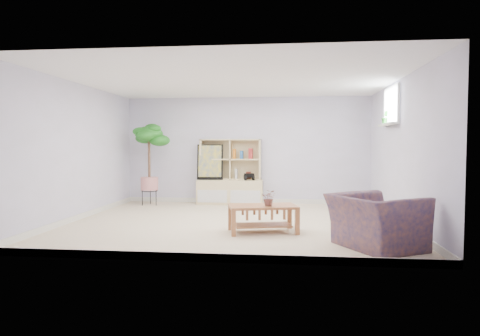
# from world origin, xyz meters

# --- Properties ---
(floor) EXTENTS (5.50, 5.00, 0.01)m
(floor) POSITION_xyz_m (0.00, 0.00, 0.00)
(floor) COLOR beige
(floor) RESTS_ON ground
(ceiling) EXTENTS (5.50, 5.00, 0.01)m
(ceiling) POSITION_xyz_m (0.00, 0.00, 2.40)
(ceiling) COLOR white
(ceiling) RESTS_ON walls
(walls) EXTENTS (5.51, 5.01, 2.40)m
(walls) POSITION_xyz_m (0.00, 0.00, 1.20)
(walls) COLOR silver
(walls) RESTS_ON floor
(baseboard) EXTENTS (5.50, 5.00, 0.10)m
(baseboard) POSITION_xyz_m (0.00, 0.00, 0.05)
(baseboard) COLOR white
(baseboard) RESTS_ON floor
(window) EXTENTS (0.10, 0.98, 0.68)m
(window) POSITION_xyz_m (2.73, 0.60, 2.00)
(window) COLOR white
(window) RESTS_ON walls
(window_sill) EXTENTS (0.14, 1.00, 0.04)m
(window_sill) POSITION_xyz_m (2.67, 0.60, 1.68)
(window_sill) COLOR white
(window_sill) RESTS_ON walls
(storage_unit) EXTENTS (1.45, 0.49, 1.45)m
(storage_unit) POSITION_xyz_m (-0.35, 2.24, 0.73)
(storage_unit) COLOR #CEB88B
(storage_unit) RESTS_ON floor
(poster) EXTENTS (0.58, 0.19, 0.79)m
(poster) POSITION_xyz_m (-0.79, 2.21, 0.94)
(poster) COLOR yellow
(poster) RESTS_ON storage_unit
(toy_truck) EXTENTS (0.35, 0.27, 0.17)m
(toy_truck) POSITION_xyz_m (0.08, 2.19, 0.63)
(toy_truck) COLOR black
(toy_truck) RESTS_ON storage_unit
(coffee_table) EXTENTS (1.10, 0.76, 0.41)m
(coffee_table) POSITION_xyz_m (0.54, -0.78, 0.21)
(coffee_table) COLOR #A96B44
(coffee_table) RESTS_ON floor
(table_plant) EXTENTS (0.24, 0.22, 0.24)m
(table_plant) POSITION_xyz_m (0.64, -0.85, 0.53)
(table_plant) COLOR #225123
(table_plant) RESTS_ON coffee_table
(floor_tree) EXTENTS (0.83, 0.83, 1.80)m
(floor_tree) POSITION_xyz_m (-2.10, 1.92, 0.90)
(floor_tree) COLOR #24621E
(floor_tree) RESTS_ON floor
(armchair) EXTENTS (1.31, 1.36, 0.78)m
(armchair) POSITION_xyz_m (2.03, -1.63, 0.39)
(armchair) COLOR navy
(armchair) RESTS_ON floor
(sill_plant) EXTENTS (0.15, 0.12, 0.24)m
(sill_plant) POSITION_xyz_m (2.67, 0.83, 1.82)
(sill_plant) COLOR #24621E
(sill_plant) RESTS_ON window_sill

